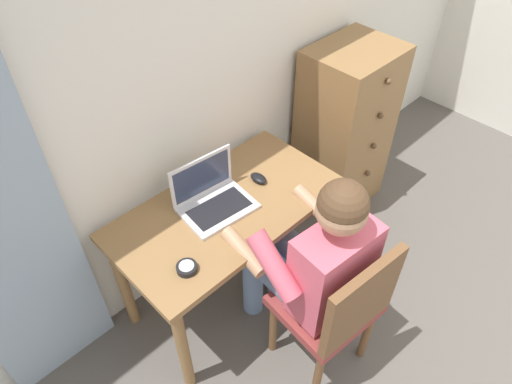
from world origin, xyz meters
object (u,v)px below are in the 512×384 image
(chair, at_px, (337,308))
(laptop, at_px, (212,197))
(desk, at_px, (228,222))
(person_seated, at_px, (312,258))
(computer_mouse, at_px, (259,178))
(desk_clock, at_px, (187,268))
(dresser, at_px, (344,130))

(chair, xyz_separation_m, laptop, (-0.10, 0.71, 0.26))
(desk, height_order, person_seated, person_seated)
(computer_mouse, height_order, desk_clock, computer_mouse)
(dresser, distance_m, person_seated, 1.17)
(dresser, xyz_separation_m, chair, (-1.02, -0.76, -0.05))
(dresser, relative_size, laptop, 3.08)
(chair, distance_m, laptop, 0.77)
(desk_clock, bearing_deg, desk, 23.59)
(laptop, bearing_deg, dresser, 2.33)
(desk_clock, bearing_deg, dresser, 10.26)
(chair, relative_size, person_seated, 0.74)
(chair, xyz_separation_m, computer_mouse, (0.18, 0.68, 0.23))
(person_seated, bearing_deg, desk_clock, 145.13)
(dresser, bearing_deg, desk_clock, -169.74)
(dresser, distance_m, chair, 1.27)
(computer_mouse, bearing_deg, desk_clock, -163.08)
(person_seated, relative_size, computer_mouse, 12.13)
(chair, relative_size, laptop, 2.47)
(computer_mouse, bearing_deg, person_seated, -108.12)
(desk_clock, bearing_deg, person_seated, -34.87)
(laptop, bearing_deg, desk_clock, -146.70)
(person_seated, bearing_deg, laptop, 102.41)
(computer_mouse, xyz_separation_m, desk_clock, (-0.61, -0.19, -0.00))
(dresser, distance_m, desk_clock, 1.49)
(person_seated, bearing_deg, computer_mouse, 71.97)
(desk, relative_size, person_seated, 0.94)
(desk, distance_m, laptop, 0.18)
(desk, xyz_separation_m, desk_clock, (-0.37, -0.16, 0.13))
(chair, bearing_deg, computer_mouse, 75.41)
(desk, distance_m, person_seated, 0.49)
(chair, bearing_deg, desk, 95.49)
(computer_mouse, distance_m, desk_clock, 0.64)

